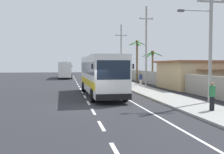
% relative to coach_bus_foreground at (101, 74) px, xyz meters
% --- Properties ---
extents(ground_plane, '(160.00, 160.00, 0.00)m').
position_rel_coach_bus_foreground_xyz_m(ground_plane, '(-1.52, -6.30, -2.02)').
color(ground_plane, '#28282D').
extents(sidewalk_kerb, '(3.20, 90.00, 0.14)m').
position_rel_coach_bus_foreground_xyz_m(sidewalk_kerb, '(5.28, 3.70, -1.95)').
color(sidewalk_kerb, '#999993').
rests_on(sidewalk_kerb, ground).
extents(lane_markings, '(3.50, 71.33, 0.01)m').
position_rel_coach_bus_foreground_xyz_m(lane_markings, '(0.51, 8.57, -2.02)').
color(lane_markings, white).
rests_on(lane_markings, ground).
extents(boundary_wall, '(0.24, 60.00, 1.90)m').
position_rel_coach_bus_foreground_xyz_m(boundary_wall, '(9.08, 7.70, -1.07)').
color(boundary_wall, '#9E998E').
rests_on(boundary_wall, ground).
extents(coach_bus_foreground, '(3.17, 12.07, 3.89)m').
position_rel_coach_bus_foreground_xyz_m(coach_bus_foreground, '(0.00, 0.00, 0.00)').
color(coach_bus_foreground, white).
rests_on(coach_bus_foreground, ground).
extents(coach_bus_far_lane, '(2.99, 11.56, 3.59)m').
position_rel_coach_bus_foreground_xyz_m(coach_bus_far_lane, '(-3.36, 31.22, -0.15)').
color(coach_bus_far_lane, white).
rests_on(coach_bus_far_lane, ground).
extents(motorcycle_beside_bus, '(0.56, 1.96, 1.55)m').
position_rel_coach_bus_foreground_xyz_m(motorcycle_beside_bus, '(2.99, 9.69, -1.39)').
color(motorcycle_beside_bus, black).
rests_on(motorcycle_beside_bus, ground).
extents(pedestrian_near_kerb, '(0.36, 0.36, 1.67)m').
position_rel_coach_bus_foreground_xyz_m(pedestrian_near_kerb, '(6.22, 8.00, -1.01)').
color(pedestrian_near_kerb, beige).
rests_on(pedestrian_near_kerb, sidewalk_kerb).
extents(pedestrian_midwalk, '(0.36, 0.36, 1.67)m').
position_rel_coach_bus_foreground_xyz_m(pedestrian_midwalk, '(5.35, -9.67, -1.01)').
color(pedestrian_midwalk, black).
rests_on(pedestrian_midwalk, sidewalk_kerb).
extents(pedestrian_far_walk, '(0.36, 0.36, 1.75)m').
position_rel_coach_bus_foreground_xyz_m(pedestrian_far_walk, '(4.96, 15.27, -0.97)').
color(pedestrian_far_walk, gold).
rests_on(pedestrian_far_walk, sidewalk_kerb).
extents(utility_pole_nearest, '(3.62, 0.24, 8.92)m').
position_rel_coach_bus_foreground_xyz_m(utility_pole_nearest, '(7.02, -6.47, 2.73)').
color(utility_pole_nearest, '#9E9E99').
rests_on(utility_pole_nearest, ground).
extents(utility_pole_mid, '(1.90, 0.24, 10.34)m').
position_rel_coach_bus_foreground_xyz_m(utility_pole_mid, '(7.07, 8.50, 3.32)').
color(utility_pole_mid, '#9E9E99').
rests_on(utility_pole_mid, ground).
extents(utility_pole_far, '(2.30, 0.24, 10.33)m').
position_rel_coach_bus_foreground_xyz_m(utility_pole_far, '(6.96, 23.47, 3.32)').
color(utility_pole_far, '#9E9E99').
rests_on(utility_pole_far, ground).
extents(palm_nearest, '(2.92, 2.89, 6.94)m').
position_rel_coach_bus_foreground_xyz_m(palm_nearest, '(8.50, 17.98, 2.61)').
color(palm_nearest, brown).
rests_on(palm_nearest, ground).
extents(palm_second, '(3.10, 3.31, 4.91)m').
position_rel_coach_bus_foreground_xyz_m(palm_second, '(9.20, 12.12, 1.65)').
color(palm_second, brown).
rests_on(palm_second, ground).
extents(roadside_building, '(12.10, 8.32, 3.32)m').
position_rel_coach_bus_foreground_xyz_m(roadside_building, '(14.27, 4.96, -0.35)').
color(roadside_building, tan).
rests_on(roadside_building, ground).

